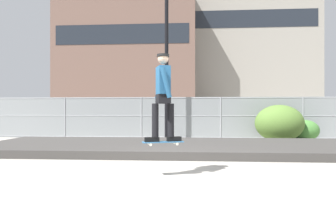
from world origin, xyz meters
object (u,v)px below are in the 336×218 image
object	(u,v)px
street_lamp	(167,35)
shrub_left	(279,123)
skater	(163,91)
skateboard	(163,142)
shrub_center	(305,130)
parked_car_near	(114,117)

from	to	relation	value
street_lamp	shrub_left	size ratio (longest dim) A/B	3.71
skater	shrub_left	size ratio (longest dim) A/B	0.89
skateboard	shrub_center	xyz separation A→B (m)	(5.33, 6.64, -0.23)
skater	shrub_left	bearing A→B (deg)	56.39
parked_car_near	shrub_left	xyz separation A→B (m)	(8.00, -4.72, -0.09)
shrub_left	street_lamp	bearing A→B (deg)	178.02
street_lamp	shrub_center	xyz separation A→B (m)	(5.73, 0.20, -3.97)
skater	shrub_center	world-z (taller)	skater
parked_car_near	shrub_left	world-z (taller)	parked_car_near
skater	parked_car_near	size ratio (longest dim) A/B	0.39
street_lamp	parked_car_near	xyz separation A→B (m)	(-3.43, 4.56, -3.57)
skateboard	skater	world-z (taller)	skater
skater	shrub_left	distance (m)	7.59
skater	shrub_center	distance (m)	8.60
street_lamp	skateboard	bearing A→B (deg)	-86.49
shrub_left	shrub_center	distance (m)	1.25
shrub_center	parked_car_near	bearing A→B (deg)	154.56
shrub_left	shrub_center	bearing A→B (deg)	17.39
skateboard	parked_car_near	distance (m)	11.64
street_lamp	parked_car_near	size ratio (longest dim) A/B	1.61
street_lamp	shrub_center	bearing A→B (deg)	2.05
skater	shrub_left	xyz separation A→B (m)	(4.17, 6.28, -0.91)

